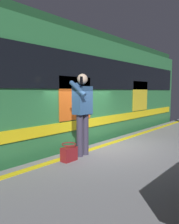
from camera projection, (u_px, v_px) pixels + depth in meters
The scene contains 7 objects.
ground_plane at pixel (91, 186), 5.76m from camera, with size 24.72×24.72×0.00m, color #3D3D3F.
safety_line at pixel (100, 146), 5.46m from camera, with size 16.15×0.16×0.01m, color yellow.
track_rail_near at pixel (62, 173), 6.46m from camera, with size 21.42×0.08×0.16m, color slate.
track_rail_far at pixel (33, 163), 7.38m from camera, with size 21.42×0.08×0.16m, color slate.
train_carriage at pixel (78, 89), 7.78m from camera, with size 9.91×3.11×4.08m.
passenger at pixel (82, 108), 4.62m from camera, with size 0.57×0.55×1.74m.
handbag at pixel (69, 153), 4.33m from camera, with size 0.32×0.29×0.35m.
Camera 1 is at (4.26, 3.55, 2.50)m, focal length 35.03 mm.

